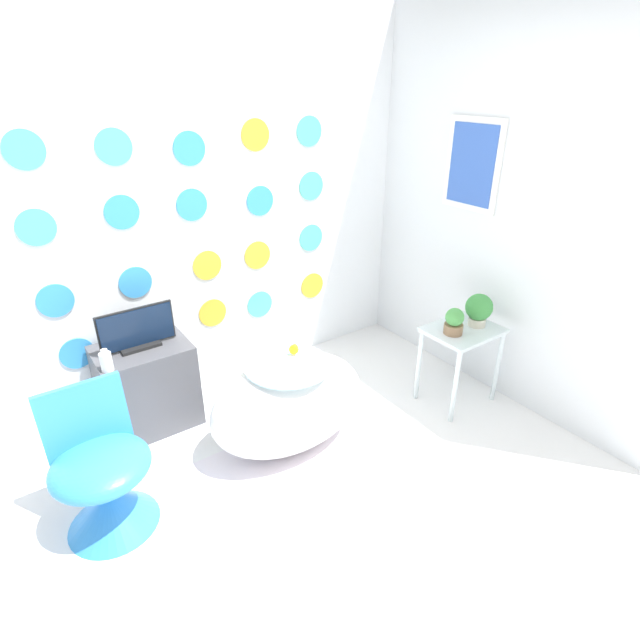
# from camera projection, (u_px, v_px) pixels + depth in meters

# --- Properties ---
(ground_plane) EXTENTS (12.00, 12.00, 0.00)m
(ground_plane) POSITION_uv_depth(u_px,v_px,m) (381.00, 558.00, 2.41)
(ground_plane) COLOR white
(wall_back_dotted) EXTENTS (4.27, 0.05, 2.60)m
(wall_back_dotted) POSITION_uv_depth(u_px,v_px,m) (195.00, 210.00, 3.24)
(wall_back_dotted) COLOR white
(wall_back_dotted) RESTS_ON ground_plane
(wall_right) EXTENTS (0.06, 2.91, 2.60)m
(wall_right) POSITION_uv_depth(u_px,v_px,m) (482.00, 204.00, 3.38)
(wall_right) COLOR silver
(wall_right) RESTS_ON ground_plane
(rug) EXTENTS (1.23, 0.65, 0.01)m
(rug) POSITION_uv_depth(u_px,v_px,m) (305.00, 455.00, 3.05)
(rug) COLOR silver
(rug) RESTS_ON ground_plane
(bathtub) EXTENTS (1.01, 0.62, 0.58)m
(bathtub) POSITION_uv_depth(u_px,v_px,m) (289.00, 403.00, 3.05)
(bathtub) COLOR white
(bathtub) RESTS_ON ground_plane
(rubber_duck) EXTENTS (0.06, 0.07, 0.07)m
(rubber_duck) POSITION_uv_depth(u_px,v_px,m) (294.00, 349.00, 2.99)
(rubber_duck) COLOR yellow
(rubber_duck) RESTS_ON bathtub
(chair) EXTENTS (0.48, 0.48, 0.75)m
(chair) POSITION_uv_depth(u_px,v_px,m) (105.00, 485.00, 2.49)
(chair) COLOR #338CE0
(chair) RESTS_ON ground_plane
(tv_cabinet) EXTENTS (0.56, 0.42, 0.58)m
(tv_cabinet) POSITION_uv_depth(u_px,v_px,m) (148.00, 386.00, 3.22)
(tv_cabinet) COLOR #4C4C51
(tv_cabinet) RESTS_ON ground_plane
(tv) EXTENTS (0.46, 0.12, 0.26)m
(tv) POSITION_uv_depth(u_px,v_px,m) (137.00, 331.00, 3.04)
(tv) COLOR black
(tv) RESTS_ON tv_cabinet
(vase) EXTENTS (0.07, 0.07, 0.14)m
(vase) POSITION_uv_depth(u_px,v_px,m) (106.00, 361.00, 2.82)
(vase) COLOR white
(vase) RESTS_ON tv_cabinet
(side_table) EXTENTS (0.49, 0.38, 0.56)m
(side_table) POSITION_uv_depth(u_px,v_px,m) (461.00, 343.00, 3.38)
(side_table) COLOR silver
(side_table) RESTS_ON ground_plane
(potted_plant_left) EXTENTS (0.12, 0.12, 0.18)m
(potted_plant_left) POSITION_uv_depth(u_px,v_px,m) (454.00, 321.00, 3.24)
(potted_plant_left) COLOR #8C6B4C
(potted_plant_left) RESTS_ON side_table
(potted_plant_right) EXTENTS (0.18, 0.18, 0.23)m
(potted_plant_right) POSITION_uv_depth(u_px,v_px,m) (479.00, 309.00, 3.33)
(potted_plant_right) COLOR beige
(potted_plant_right) RESTS_ON side_table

